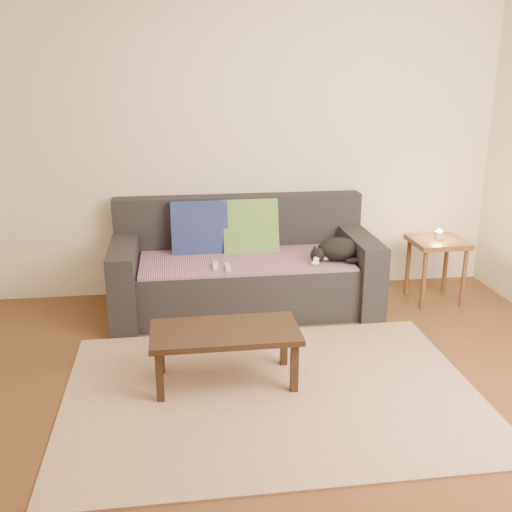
# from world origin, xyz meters

# --- Properties ---
(ground) EXTENTS (4.50, 4.50, 0.00)m
(ground) POSITION_xyz_m (0.00, 0.00, 0.00)
(ground) COLOR brown
(ground) RESTS_ON ground
(back_wall) EXTENTS (4.50, 0.04, 2.60)m
(back_wall) POSITION_xyz_m (0.00, 2.00, 1.30)
(back_wall) COLOR beige
(back_wall) RESTS_ON ground
(sofa) EXTENTS (2.10, 0.94, 0.87)m
(sofa) POSITION_xyz_m (0.00, 1.57, 0.31)
(sofa) COLOR #232328
(sofa) RESTS_ON ground
(throw_blanket) EXTENTS (1.66, 0.74, 0.02)m
(throw_blanket) POSITION_xyz_m (0.00, 1.48, 0.43)
(throw_blanket) COLOR #452A4F
(throw_blanket) RESTS_ON sofa
(cushion_navy) EXTENTS (0.46, 0.19, 0.47)m
(cushion_navy) POSITION_xyz_m (-0.34, 1.74, 0.63)
(cushion_navy) COLOR navy
(cushion_navy) RESTS_ON throw_blanket
(cushion_green) EXTENTS (0.46, 0.24, 0.47)m
(cushion_green) POSITION_xyz_m (0.08, 1.74, 0.63)
(cushion_green) COLOR #0D5549
(cushion_green) RESTS_ON throw_blanket
(cat) EXTENTS (0.46, 0.36, 0.18)m
(cat) POSITION_xyz_m (0.71, 1.35, 0.53)
(cat) COLOR black
(cat) RESTS_ON throw_blanket
(wii_remote_a) EXTENTS (0.04, 0.15, 0.03)m
(wii_remote_a) POSITION_xyz_m (-0.25, 1.31, 0.46)
(wii_remote_a) COLOR white
(wii_remote_a) RESTS_ON throw_blanket
(wii_remote_b) EXTENTS (0.04, 0.15, 0.03)m
(wii_remote_b) POSITION_xyz_m (-0.16, 1.26, 0.46)
(wii_remote_b) COLOR white
(wii_remote_b) RESTS_ON throw_blanket
(side_table) EXTENTS (0.43, 0.43, 0.54)m
(side_table) POSITION_xyz_m (1.62, 1.48, 0.44)
(side_table) COLOR brown
(side_table) RESTS_ON ground
(candle) EXTENTS (0.06, 0.06, 0.09)m
(candle) POSITION_xyz_m (1.62, 1.48, 0.58)
(candle) COLOR beige
(candle) RESTS_ON side_table
(rug) EXTENTS (2.50, 1.80, 0.01)m
(rug) POSITION_xyz_m (0.00, 0.15, 0.01)
(rug) COLOR tan
(rug) RESTS_ON ground
(coffee_table) EXTENTS (0.91, 0.46, 0.37)m
(coffee_table) POSITION_xyz_m (-0.27, 0.32, 0.32)
(coffee_table) COLOR black
(coffee_table) RESTS_ON rug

